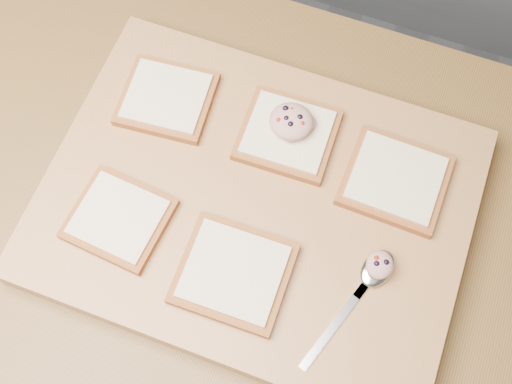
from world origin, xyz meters
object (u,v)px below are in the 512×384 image
cutting_board (256,206)px  bread_far_center (288,134)px  tuna_salad_dollop (291,121)px  spoon (371,277)px

cutting_board → bread_far_center: bread_far_center is taller
tuna_salad_dollop → bread_far_center: bearing=-97.0°
tuna_salad_dollop → spoon: tuna_salad_dollop is taller
spoon → bread_far_center: bearing=137.4°
tuna_salad_dollop → cutting_board: bearing=-94.8°
cutting_board → spoon: 0.17m
bread_far_center → cutting_board: bearing=-94.6°
cutting_board → spoon: size_ratio=3.05×
cutting_board → bread_far_center: 0.10m
tuna_salad_dollop → spoon: size_ratio=0.32×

